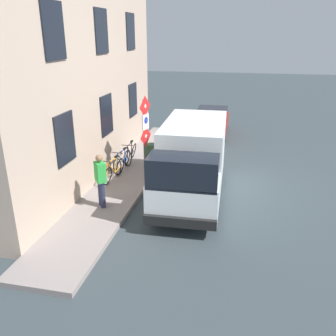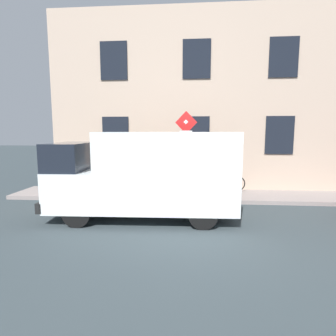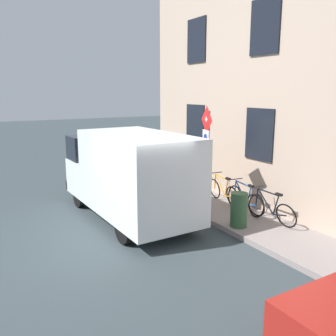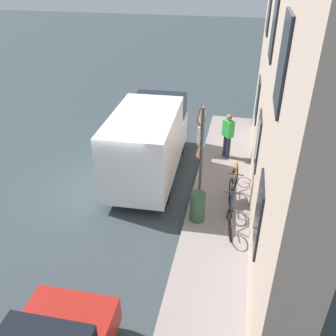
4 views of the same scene
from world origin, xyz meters
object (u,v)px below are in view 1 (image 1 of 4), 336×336
object	(u,v)px
bicycle_orange	(114,170)
parked_hatchback	(211,121)
pedestrian	(101,179)
bicycle_black	(131,153)
litter_bin	(151,154)
bicycle_blue	(123,161)
sign_post_stacked	(145,128)
delivery_van	(192,160)

from	to	relation	value
bicycle_orange	parked_hatchback	bearing A→B (deg)	165.69
pedestrian	bicycle_black	bearing A→B (deg)	-125.56
bicycle_black	litter_bin	xyz separation A→B (m)	(-0.94, 0.17, 0.08)
bicycle_blue	parked_hatchback	bearing A→B (deg)	161.84
sign_post_stacked	bicycle_black	world-z (taller)	sign_post_stacked
bicycle_blue	litter_bin	world-z (taller)	litter_bin
delivery_van	pedestrian	bearing A→B (deg)	-59.99
pedestrian	litter_bin	xyz separation A→B (m)	(-0.55, -4.00, -0.48)
sign_post_stacked	delivery_van	world-z (taller)	sign_post_stacked
bicycle_blue	bicycle_black	bearing A→B (deg)	-175.05
parked_hatchback	bicycle_orange	size ratio (longest dim) A/B	2.35
litter_bin	pedestrian	bearing A→B (deg)	82.15
delivery_van	bicycle_black	xyz separation A→B (m)	(2.99, -2.55, -0.82)
parked_hatchback	litter_bin	bearing A→B (deg)	-18.93
delivery_van	parked_hatchback	size ratio (longest dim) A/B	1.34
bicycle_black	bicycle_blue	size ratio (longest dim) A/B	1.00
parked_hatchback	bicycle_black	bearing A→B (deg)	-27.60
pedestrian	sign_post_stacked	bearing A→B (deg)	-145.39
parked_hatchback	pedestrian	distance (m)	10.11
sign_post_stacked	bicycle_blue	bearing A→B (deg)	-22.55
sign_post_stacked	bicycle_orange	size ratio (longest dim) A/B	1.72
sign_post_stacked	pedestrian	size ratio (longest dim) A/B	1.72
delivery_van	pedestrian	distance (m)	3.07
delivery_van	litter_bin	xyz separation A→B (m)	(2.05, -2.38, -0.74)
bicycle_orange	litter_bin	bearing A→B (deg)	158.93
delivery_van	bicycle_orange	world-z (taller)	delivery_van
bicycle_orange	litter_bin	xyz separation A→B (m)	(-0.95, -1.84, 0.08)
bicycle_orange	pedestrian	distance (m)	2.26
pedestrian	delivery_van	bearing A→B (deg)	170.96
delivery_van	bicycle_blue	distance (m)	3.47
bicycle_orange	pedestrian	bearing A→B (deg)	16.46
sign_post_stacked	delivery_van	bearing A→B (deg)	150.15
parked_hatchback	pedestrian	xyz separation A→B (m)	(2.45, 9.81, 0.34)
bicycle_orange	sign_post_stacked	bearing A→B (deg)	123.01
bicycle_blue	delivery_van	bearing A→B (deg)	67.71
delivery_van	pedestrian	xyz separation A→B (m)	(2.60, 1.62, -0.26)
sign_post_stacked	delivery_van	distance (m)	2.30
sign_post_stacked	bicycle_black	distance (m)	2.37
litter_bin	bicycle_blue	bearing A→B (deg)	41.49
sign_post_stacked	parked_hatchback	distance (m)	7.43
parked_hatchback	litter_bin	world-z (taller)	parked_hatchback
bicycle_blue	pedestrian	distance (m)	3.23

